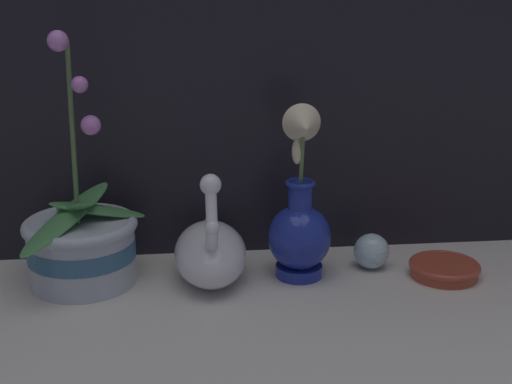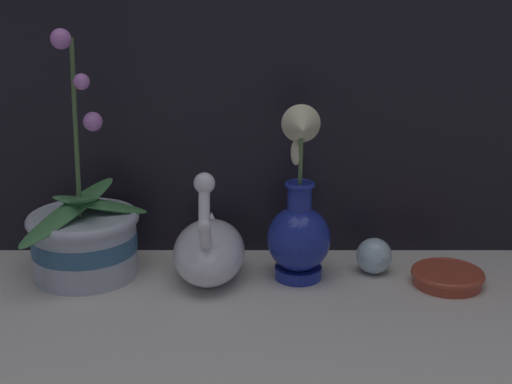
% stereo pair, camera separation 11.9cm
% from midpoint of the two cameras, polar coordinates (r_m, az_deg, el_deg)
% --- Properties ---
extents(ground_plane, '(2.80, 2.80, 0.00)m').
position_cam_midpoint_polar(ground_plane, '(1.13, -1.89, -9.73)').
color(ground_plane, beige).
extents(orchid_potted_plant, '(0.21, 0.26, 0.43)m').
position_cam_midpoint_polar(orchid_potted_plant, '(1.25, -16.46, -3.95)').
color(orchid_potted_plant, '#B2BCCC').
rests_on(orchid_potted_plant, ground_plane).
extents(swan_figurine, '(0.12, 0.22, 0.21)m').
position_cam_midpoint_polar(swan_figurine, '(1.23, -6.46, -4.69)').
color(swan_figurine, white).
rests_on(swan_figurine, ground_plane).
extents(blue_vase, '(0.11, 0.11, 0.30)m').
position_cam_midpoint_polar(blue_vase, '(1.21, 0.75, -2.64)').
color(blue_vase, navy).
rests_on(blue_vase, ground_plane).
extents(glass_sphere, '(0.06, 0.06, 0.06)m').
position_cam_midpoint_polar(glass_sphere, '(1.28, 6.62, -4.78)').
color(glass_sphere, silver).
rests_on(glass_sphere, ground_plane).
extents(amber_dish, '(0.12, 0.12, 0.03)m').
position_cam_midpoint_polar(amber_dish, '(1.28, 12.28, -6.02)').
color(amber_dish, '#A8422D').
rests_on(amber_dish, ground_plane).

